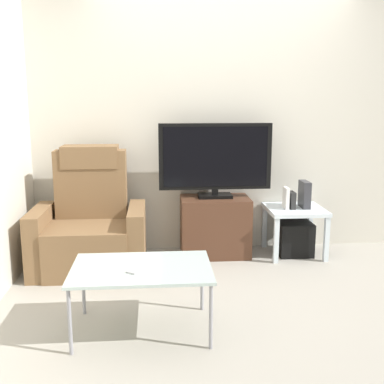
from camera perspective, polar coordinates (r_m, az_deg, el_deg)
The scene contains 12 objects.
ground_plane at distance 3.88m, azimuth 5.82°, elevation -11.61°, with size 6.40×6.40×0.00m, color #9E998E.
wall_back at distance 4.69m, azimuth 3.67°, elevation 8.81°, with size 6.40×0.06×2.60m, color beige.
tv_stand at distance 4.57m, azimuth 2.79°, elevation -4.16°, with size 0.66×0.42×0.57m.
television at distance 4.45m, azimuth 2.84°, elevation 4.06°, with size 1.07×0.20×0.71m.
recliner_armchair at distance 4.31m, azimuth -12.25°, elevation -4.16°, with size 0.98×0.78×1.08m.
side_table at distance 4.66m, azimuth 12.34°, elevation -2.75°, with size 0.54×0.54×0.46m.
subwoofer_box at distance 4.72m, azimuth 12.22°, elevation -5.44°, with size 0.32×0.32×0.32m, color black.
book_leftmost at distance 4.58m, azimuth 11.31°, elevation -0.71°, with size 0.03×0.14×0.21m, color white.
book_middle at distance 4.60m, azimuth 11.98°, elevation -0.96°, with size 0.05×0.14×0.16m, color #262626.
game_console at distance 4.65m, azimuth 13.47°, elevation -0.28°, with size 0.07×0.20×0.26m, color #333338.
coffee_table at distance 3.09m, azimuth -6.12°, elevation -9.51°, with size 0.90×0.60×0.44m.
cell_phone at distance 3.03m, azimuth -6.64°, elevation -9.31°, with size 0.07×0.15×0.01m, color #B7B7BC.
Camera 1 is at (-0.66, -3.51, 1.52)m, focal length 44.03 mm.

